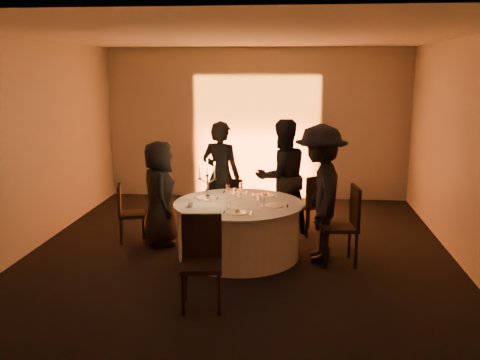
# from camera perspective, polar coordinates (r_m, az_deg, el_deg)

# --- Properties ---
(floor) EXTENTS (7.00, 7.00, 0.00)m
(floor) POSITION_cam_1_polar(r_m,az_deg,el_deg) (7.62, -0.15, -8.06)
(floor) COLOR black
(floor) RESTS_ON ground
(ceiling) EXTENTS (7.00, 7.00, 0.00)m
(ceiling) POSITION_cam_1_polar(r_m,az_deg,el_deg) (7.17, -0.17, 15.08)
(ceiling) COLOR white
(ceiling) RESTS_ON wall_back
(wall_back) EXTENTS (7.00, 0.00, 7.00)m
(wall_back) POSITION_cam_1_polar(r_m,az_deg,el_deg) (10.71, 1.80, 5.99)
(wall_back) COLOR #BAB4AD
(wall_back) RESTS_ON floor
(wall_front) EXTENTS (7.00, 0.00, 7.00)m
(wall_front) POSITION_cam_1_polar(r_m,az_deg,el_deg) (3.86, -5.58, -4.74)
(wall_front) COLOR #BAB4AD
(wall_front) RESTS_ON floor
(wall_left) EXTENTS (0.00, 7.00, 7.00)m
(wall_left) POSITION_cam_1_polar(r_m,az_deg,el_deg) (8.12, -21.75, 3.26)
(wall_left) COLOR #BAB4AD
(wall_left) RESTS_ON floor
(wall_right) EXTENTS (0.00, 7.00, 7.00)m
(wall_right) POSITION_cam_1_polar(r_m,az_deg,el_deg) (7.55, 23.13, 2.55)
(wall_right) COLOR #BAB4AD
(wall_right) RESTS_ON floor
(uplighter_fixture) EXTENTS (0.25, 0.12, 0.10)m
(uplighter_fixture) POSITION_cam_1_polar(r_m,az_deg,el_deg) (10.66, 1.63, -1.95)
(uplighter_fixture) COLOR black
(uplighter_fixture) RESTS_ON floor
(banquet_table) EXTENTS (1.80, 1.80, 0.77)m
(banquet_table) POSITION_cam_1_polar(r_m,az_deg,el_deg) (7.50, -0.16, -5.30)
(banquet_table) COLOR black
(banquet_table) RESTS_ON floor
(chair_left) EXTENTS (0.48, 0.48, 0.88)m
(chair_left) POSITION_cam_1_polar(r_m,az_deg,el_deg) (8.27, -12.00, -3.15)
(chair_left) COLOR black
(chair_left) RESTS_ON floor
(chair_back_left) EXTENTS (0.42, 0.43, 0.85)m
(chair_back_left) POSITION_cam_1_polar(r_m,az_deg,el_deg) (8.78, -0.76, -2.13)
(chair_back_left) COLOR black
(chair_back_left) RESTS_ON floor
(chair_back_right) EXTENTS (0.59, 0.59, 0.96)m
(chair_back_right) POSITION_cam_1_polar(r_m,az_deg,el_deg) (8.50, 7.65, -2.23)
(chair_back_right) COLOR black
(chair_back_right) RESTS_ON floor
(chair_right) EXTENTS (0.52, 0.52, 1.07)m
(chair_right) POSITION_cam_1_polar(r_m,az_deg,el_deg) (7.28, 11.19, -4.24)
(chair_right) COLOR black
(chair_right) RESTS_ON floor
(chair_front) EXTENTS (0.50, 0.50, 1.02)m
(chair_front) POSITION_cam_1_polar(r_m,az_deg,el_deg) (5.96, -4.12, -8.02)
(chair_front) COLOR black
(chair_front) RESTS_ON floor
(guest_left) EXTENTS (0.71, 0.88, 1.56)m
(guest_left) POSITION_cam_1_polar(r_m,az_deg,el_deg) (7.98, -8.58, -1.43)
(guest_left) COLOR black
(guest_left) RESTS_ON floor
(guest_back_left) EXTENTS (0.76, 0.62, 1.79)m
(guest_back_left) POSITION_cam_1_polar(r_m,az_deg,el_deg) (8.56, -2.05, 0.38)
(guest_back_left) COLOR black
(guest_back_left) RESTS_ON floor
(guest_back_right) EXTENTS (1.10, 1.02, 1.83)m
(guest_back_right) POSITION_cam_1_polar(r_m,az_deg,el_deg) (8.43, 4.51, 0.32)
(guest_back_right) COLOR black
(guest_back_right) RESTS_ON floor
(guest_right) EXTENTS (0.70, 1.21, 1.87)m
(guest_right) POSITION_cam_1_polar(r_m,az_deg,el_deg) (7.32, 8.52, -1.39)
(guest_right) COLOR black
(guest_right) RESTS_ON floor
(plate_left) EXTENTS (0.35, 0.27, 0.01)m
(plate_left) POSITION_cam_1_polar(r_m,az_deg,el_deg) (7.66, -3.66, -1.90)
(plate_left) COLOR white
(plate_left) RESTS_ON banquet_table
(plate_back_left) EXTENTS (0.35, 0.27, 0.01)m
(plate_back_left) POSITION_cam_1_polar(r_m,az_deg,el_deg) (7.99, -0.51, -1.31)
(plate_back_left) COLOR white
(plate_back_left) RESTS_ON banquet_table
(plate_back_right) EXTENTS (0.35, 0.27, 0.08)m
(plate_back_right) POSITION_cam_1_polar(r_m,az_deg,el_deg) (7.81, 2.64, -1.55)
(plate_back_right) COLOR white
(plate_back_right) RESTS_ON banquet_table
(plate_right) EXTENTS (0.36, 0.26, 0.01)m
(plate_right) POSITION_cam_1_polar(r_m,az_deg,el_deg) (7.23, 3.73, -2.75)
(plate_right) COLOR white
(plate_right) RESTS_ON banquet_table
(plate_front) EXTENTS (0.36, 0.27, 0.08)m
(plate_front) POSITION_cam_1_polar(r_m,az_deg,el_deg) (6.86, -0.28, -3.43)
(plate_front) COLOR white
(plate_front) RESTS_ON banquet_table
(coffee_cup) EXTENTS (0.11, 0.11, 0.07)m
(coffee_cup) POSITION_cam_1_polar(r_m,az_deg,el_deg) (7.22, -5.32, -2.61)
(coffee_cup) COLOR white
(coffee_cup) RESTS_ON banquet_table
(candelabra) EXTENTS (0.26, 0.12, 0.61)m
(candelabra) POSITION_cam_1_polar(r_m,az_deg,el_deg) (7.47, -3.49, -0.64)
(candelabra) COLOR silver
(candelabra) RESTS_ON banquet_table
(wine_glass_a) EXTENTS (0.07, 0.07, 0.19)m
(wine_glass_a) POSITION_cam_1_polar(r_m,az_deg,el_deg) (7.20, -0.13, -1.72)
(wine_glass_a) COLOR silver
(wine_glass_a) RESTS_ON banquet_table
(wine_glass_b) EXTENTS (0.07, 0.07, 0.19)m
(wine_glass_b) POSITION_cam_1_polar(r_m,az_deg,el_deg) (7.79, 0.10, -0.66)
(wine_glass_b) COLOR silver
(wine_glass_b) RESTS_ON banquet_table
(wine_glass_c) EXTENTS (0.07, 0.07, 0.19)m
(wine_glass_c) POSITION_cam_1_polar(r_m,az_deg,el_deg) (7.44, -0.57, -1.25)
(wine_glass_c) COLOR silver
(wine_glass_c) RESTS_ON banquet_table
(wine_glass_d) EXTENTS (0.07, 0.07, 0.19)m
(wine_glass_d) POSITION_cam_1_polar(r_m,az_deg,el_deg) (7.03, 1.91, -2.06)
(wine_glass_d) COLOR silver
(wine_glass_d) RESTS_ON banquet_table
(wine_glass_e) EXTENTS (0.07, 0.07, 0.19)m
(wine_glass_e) POSITION_cam_1_polar(r_m,az_deg,el_deg) (7.62, -1.29, -0.95)
(wine_glass_e) COLOR silver
(wine_glass_e) RESTS_ON banquet_table
(wine_glass_f) EXTENTS (0.07, 0.07, 0.19)m
(wine_glass_f) POSITION_cam_1_polar(r_m,az_deg,el_deg) (7.62, 0.05, -0.95)
(wine_glass_f) COLOR silver
(wine_glass_f) RESTS_ON banquet_table
(tumbler_a) EXTENTS (0.07, 0.07, 0.09)m
(tumbler_a) POSITION_cam_1_polar(r_m,az_deg,el_deg) (7.05, -1.23, -2.78)
(tumbler_a) COLOR silver
(tumbler_a) RESTS_ON banquet_table
(tumbler_b) EXTENTS (0.07, 0.07, 0.09)m
(tumbler_b) POSITION_cam_1_polar(r_m,az_deg,el_deg) (7.39, 2.43, -2.10)
(tumbler_b) COLOR silver
(tumbler_b) RESTS_ON banquet_table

